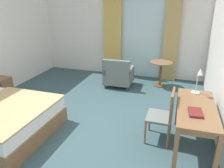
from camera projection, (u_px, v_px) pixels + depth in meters
ground at (74, 129)px, 4.29m from camera, size 5.70×7.50×0.10m
wall_back at (122, 29)px, 6.86m from camera, size 5.30×0.12×2.85m
balcony_glass_door at (141, 36)px, 6.68m from camera, size 1.31×0.02×2.51m
curtain_panel_left at (113, 32)px, 6.80m from camera, size 0.55×0.10×2.71m
curtain_panel_right at (172, 35)px, 6.31m from camera, size 0.43×0.10×2.71m
nightstand at (1, 88)px, 5.43m from camera, size 0.41×0.39×0.52m
writing_desk at (196, 112)px, 3.45m from camera, size 0.60×1.42×0.76m
desk_chair at (164, 113)px, 3.71m from camera, size 0.43×0.48×0.92m
desk_lamp at (199, 78)px, 3.73m from camera, size 0.17×0.25×0.50m
closed_book at (195, 112)px, 3.20m from camera, size 0.21×0.32×0.03m
armchair_by_window at (118, 75)px, 6.16m from camera, size 0.76×0.72×0.81m
round_cafe_table at (161, 69)px, 6.13m from camera, size 0.61×0.61×0.69m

